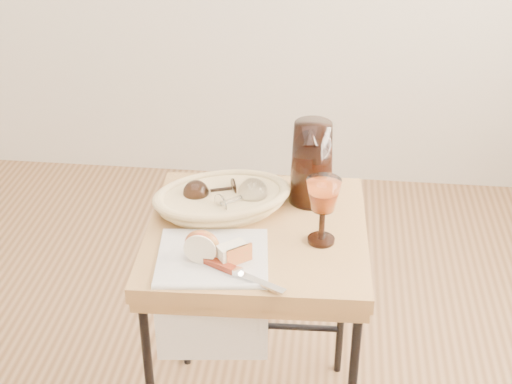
% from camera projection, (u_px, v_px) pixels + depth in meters
% --- Properties ---
extents(side_table, '(0.60, 0.60, 0.73)m').
position_uv_depth(side_table, '(257.00, 334.00, 2.11)').
color(side_table, brown).
rests_on(side_table, floor).
extents(tea_towel, '(0.30, 0.27, 0.01)m').
position_uv_depth(tea_towel, '(213.00, 257.00, 1.80)').
color(tea_towel, white).
rests_on(tea_towel, side_table).
extents(bread_basket, '(0.40, 0.34, 0.06)m').
position_uv_depth(bread_basket, '(222.00, 201.00, 1.99)').
color(bread_basket, tan).
rests_on(bread_basket, side_table).
extents(goblet_lying_a, '(0.13, 0.11, 0.07)m').
position_uv_depth(goblet_lying_a, '(212.00, 191.00, 1.99)').
color(goblet_lying_a, black).
rests_on(goblet_lying_a, bread_basket).
extents(goblet_lying_b, '(0.15, 0.15, 0.08)m').
position_uv_depth(goblet_lying_b, '(239.00, 198.00, 1.95)').
color(goblet_lying_b, white).
rests_on(goblet_lying_b, bread_basket).
extents(pitcher, '(0.18, 0.26, 0.28)m').
position_uv_depth(pitcher, '(312.00, 163.00, 1.99)').
color(pitcher, black).
rests_on(pitcher, side_table).
extents(wine_goblet, '(0.10, 0.10, 0.18)m').
position_uv_depth(wine_goblet, '(323.00, 211.00, 1.82)').
color(wine_goblet, white).
rests_on(wine_goblet, side_table).
extents(apple_half, '(0.09, 0.05, 0.08)m').
position_uv_depth(apple_half, '(202.00, 245.00, 1.77)').
color(apple_half, red).
rests_on(apple_half, tea_towel).
extents(apple_wedge, '(0.08, 0.07, 0.05)m').
position_uv_depth(apple_wedge, '(232.00, 253.00, 1.77)').
color(apple_wedge, '#FCEBC7').
rests_on(apple_wedge, tea_towel).
extents(table_knife, '(0.21, 0.12, 0.02)m').
position_uv_depth(table_knife, '(241.00, 273.00, 1.72)').
color(table_knife, silver).
rests_on(table_knife, tea_towel).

